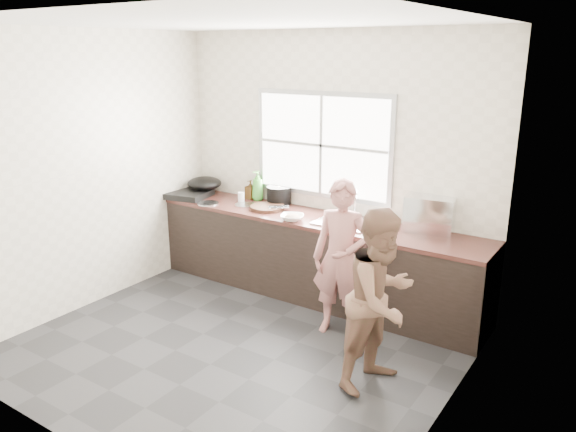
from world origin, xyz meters
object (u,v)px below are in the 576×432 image
Objects in this scene: dish_rack at (430,213)px; pot_lid_left at (208,203)px; bowl_crabs at (379,223)px; person_side at (381,299)px; bottle_brown_tall at (251,190)px; pot_lid_right at (245,205)px; plate_food at (268,209)px; bottle_green at (258,186)px; bowl_mince at (292,217)px; burner at (189,194)px; cutting_board at (268,208)px; woman at (341,264)px; bottle_brown_short at (279,196)px; bowl_held at (339,226)px; black_pot at (279,195)px; glass_jar at (241,197)px; wok at (205,183)px.

pot_lid_left is at bearing -178.12° from dish_rack.
person_side is at bearing -63.80° from bowl_crabs.
bottle_brown_tall reaches higher than pot_lid_right.
person_side is at bearing -30.64° from bottle_brown_tall.
bottle_green is (-0.33, 0.26, 0.16)m from plate_food.
bottle_green is at bearing 149.83° from bowl_mince.
burner is 2.78m from dish_rack.
bottle_green reaches higher than cutting_board.
burner is 0.40m from pot_lid_left.
woman is 7.11× the size of bowl_crabs.
person_side is 2.30m from bottle_brown_short.
bowl_held is 1.09m from black_pot.
plate_food is at bearing -32.81° from cutting_board.
plate_food is at bearing -0.52° from pot_lid_right.
bowl_mince is 1.34m from dish_rack.
bottle_green reaches higher than burner.
bottle_green and dish_rack have the same top height.
person_side reaches higher than dish_rack.
bottle_green is 3.22× the size of glass_jar.
bowl_crabs is at bearing -6.16° from black_pot.
bowl_mince is at bearing -27.11° from bottle_brown_tall.
dish_rack is at bearing 0.00° from black_pot.
bowl_mince is at bearing 144.33° from woman.
cutting_board reaches higher than pot_lid_right.
bottle_brown_tall is (-0.42, 0.25, 0.08)m from cutting_board.
cutting_board is at bearing 168.90° from bowl_held.
woman is 6.70× the size of plate_food.
cutting_board is 1.25m from bowl_crabs.
glass_jar is 0.23× the size of dish_rack.
burner is 1.83× the size of pot_lid_left.
pot_lid_left is (-0.26, -0.44, -0.09)m from bottle_brown_tall.
pot_lid_right is at bearing -9.37° from wok.
glass_jar is 0.27× the size of wok.
bowl_mince is 1.46m from wok.
bottle_brown_tall is 0.50× the size of wok.
bowl_mince is at bearing -43.45° from bottle_brown_short.
cutting_board is 1.36× the size of black_pot.
bottle_brown_short is 0.79× the size of pot_lid_right.
bowl_crabs reaches higher than bowl_mince.
person_side reaches higher than pot_lid_left.
woman is 1.74m from bottle_green.
woman is 7.53× the size of bowl_held.
bottle_brown_tall is 0.59m from wok.
bottle_green reaches higher than black_pot.
bottle_brown_short is at bearing 43.15° from pot_lid_right.
wok is (-0.56, 0.01, 0.08)m from glass_jar.
bowl_mince is at bearing -3.86° from burner.
glass_jar is (-0.45, 0.10, 0.04)m from plate_food.
wok is at bearing -165.86° from bottle_brown_tall.
burner is at bearing 157.72° from woman.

